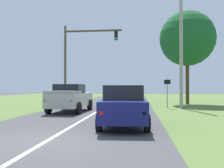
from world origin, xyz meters
TOP-DOWN VIEW (x-y plane):
  - ground_plane at (0.00, 9.72)m, footprint 120.00×120.00m
  - lane_centre_stripe at (0.00, -1.28)m, footprint 0.16×37.44m
  - red_suv_near at (2.31, 3.36)m, footprint 2.28×4.85m
  - pickup_truck_lead at (-1.87, 9.11)m, footprint 2.45×4.98m
  - traffic_light at (-3.25, 16.99)m, footprint 6.04×0.40m
  - keep_moving_sign at (5.34, 13.10)m, footprint 0.60×0.09m
  - oak_tree_right at (7.88, 17.86)m, footprint 5.59×5.59m
  - utility_pole_right at (6.42, 12.73)m, footprint 0.28×0.28m

SIDE VIEW (x-z plane):
  - ground_plane at x=0.00m, z-range 0.00..0.00m
  - lane_centre_stripe at x=0.00m, z-range 0.00..0.01m
  - red_suv_near at x=2.31m, z-range 0.05..1.89m
  - pickup_truck_lead at x=-1.87m, z-range 0.02..1.98m
  - keep_moving_sign at x=5.34m, z-range 0.35..2.89m
  - utility_pole_right at x=6.42m, z-range 0.00..9.11m
  - traffic_light at x=-3.25m, z-range 1.17..9.31m
  - oak_tree_right at x=7.88m, z-range 1.94..11.45m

